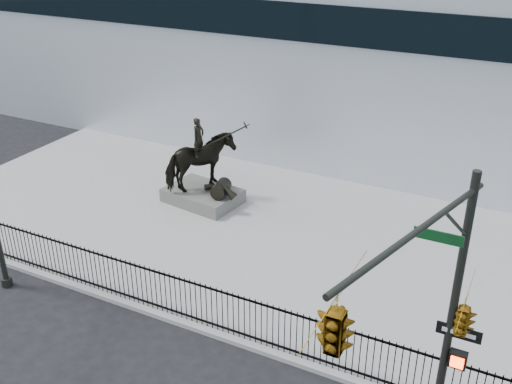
% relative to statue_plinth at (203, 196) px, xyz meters
% --- Properties ---
extents(ground, '(120.00, 120.00, 0.00)m').
position_rel_statue_plinth_xyz_m(ground, '(4.28, -8.24, -0.43)').
color(ground, black).
rests_on(ground, ground).
extents(plaza, '(30.00, 12.00, 0.15)m').
position_rel_statue_plinth_xyz_m(plaza, '(4.28, -1.24, -0.36)').
color(plaza, '#9A9A98').
rests_on(plaza, ground).
extents(building, '(44.00, 14.00, 9.00)m').
position_rel_statue_plinth_xyz_m(building, '(4.28, 11.76, 4.07)').
color(building, white).
rests_on(building, ground).
extents(picket_fence, '(22.10, 0.10, 1.50)m').
position_rel_statue_plinth_xyz_m(picket_fence, '(4.28, -6.99, 0.47)').
color(picket_fence, black).
rests_on(picket_fence, plaza).
extents(statue_plinth, '(3.27, 2.47, 0.56)m').
position_rel_statue_plinth_xyz_m(statue_plinth, '(0.00, 0.00, 0.00)').
color(statue_plinth, '#504E49').
rests_on(statue_plinth, plaza).
extents(equestrian_statue, '(3.83, 2.64, 3.27)m').
position_rel_statue_plinth_xyz_m(equestrian_statue, '(0.06, -0.01, 1.47)').
color(equestrian_statue, black).
rests_on(equestrian_statue, statue_plinth).
extents(traffic_signal_right, '(2.17, 6.86, 7.00)m').
position_rel_statue_plinth_xyz_m(traffic_signal_right, '(10.75, -10.25, 4.42)').
color(traffic_signal_right, black).
rests_on(traffic_signal_right, ground).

